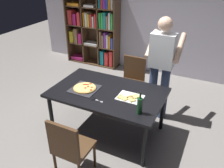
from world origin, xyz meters
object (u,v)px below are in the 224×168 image
at_px(person_serving_pizza, 161,64).
at_px(wine_bottle, 140,105).
at_px(chair_near_camera, 70,146).
at_px(chair_far_side, 132,78).
at_px(bookshelf, 94,27).
at_px(kitchen_scissors, 95,100).
at_px(pepperoni_pizza_on_tray, 85,88).
at_px(dining_table, 108,95).

bearing_deg(person_serving_pizza, wine_bottle, -87.63).
distance_m(chair_near_camera, person_serving_pizza, 1.95).
relative_size(chair_far_side, bookshelf, 0.46).
relative_size(chair_far_side, kitchen_scissors, 4.58).
bearing_deg(pepperoni_pizza_on_tray, person_serving_pizza, 44.02).
relative_size(chair_far_side, person_serving_pizza, 0.51).
xyz_separation_m(dining_table, kitchen_scissors, (-0.05, -0.29, 0.07)).
bearing_deg(kitchen_scissors, person_serving_pizza, 60.18).
bearing_deg(wine_bottle, chair_far_side, 114.96).
distance_m(chair_near_camera, wine_bottle, 0.99).
relative_size(chair_far_side, pepperoni_pizza_on_tray, 2.25).
distance_m(person_serving_pizza, pepperoni_pizza_on_tray, 1.29).
bearing_deg(pepperoni_pizza_on_tray, chair_far_side, 72.84).
distance_m(dining_table, wine_bottle, 0.72).
bearing_deg(person_serving_pizza, bookshelf, 143.79).
height_order(dining_table, kitchen_scissors, kitchen_scissors).
xyz_separation_m(bookshelf, kitchen_scissors, (1.55, -2.67, -0.20)).
bearing_deg(wine_bottle, kitchen_scissors, 177.45).
bearing_deg(dining_table, person_serving_pizza, 54.00).
bearing_deg(bookshelf, person_serving_pizza, -36.21).
height_order(dining_table, wine_bottle, wine_bottle).
distance_m(person_serving_pizza, wine_bottle, 1.12).
bearing_deg(bookshelf, dining_table, -56.09).
relative_size(chair_near_camera, person_serving_pizza, 0.51).
xyz_separation_m(dining_table, person_serving_pizza, (0.57, 0.79, 0.32)).
distance_m(pepperoni_pizza_on_tray, kitchen_scissors, 0.35).
height_order(chair_far_side, wine_bottle, wine_bottle).
height_order(person_serving_pizza, kitchen_scissors, person_serving_pizza).
height_order(pepperoni_pizza_on_tray, kitchen_scissors, pepperoni_pizza_on_tray).
distance_m(bookshelf, wine_bottle, 3.49).
bearing_deg(chair_near_camera, wine_bottle, 48.04).
bearing_deg(person_serving_pizza, pepperoni_pizza_on_tray, -135.98).
xyz_separation_m(pepperoni_pizza_on_tray, kitchen_scissors, (0.29, -0.20, -0.01)).
bearing_deg(chair_far_side, pepperoni_pizza_on_tray, -107.16).
height_order(chair_far_side, bookshelf, bookshelf).
bearing_deg(chair_near_camera, person_serving_pizza, 72.32).
xyz_separation_m(dining_table, bookshelf, (-1.60, 2.37, 0.27)).
bearing_deg(pepperoni_pizza_on_tray, wine_bottle, -13.26).
bearing_deg(person_serving_pizza, dining_table, -126.00).
height_order(chair_near_camera, kitchen_scissors, chair_near_camera).
xyz_separation_m(chair_near_camera, kitchen_scissors, (-0.05, 0.72, 0.24)).
distance_m(dining_table, pepperoni_pizza_on_tray, 0.36).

